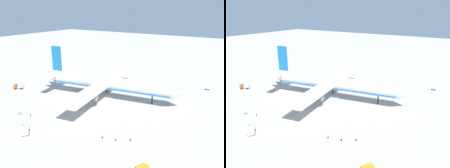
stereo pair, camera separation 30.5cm
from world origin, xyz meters
The scene contains 15 objects.
ground_plane centered at (0.00, 0.00, 0.00)m, with size 600.00×600.00×0.00m, color #ADA8A0.
airliner centered at (-1.26, -0.23, 7.68)m, with size 80.34×69.42×25.37m.
service_truck_0 centered at (-51.99, -17.56, 1.33)m, with size 5.95×4.93×2.64m.
service_truck_1 centered at (-5.22, -48.70, 1.53)m, with size 4.92×4.81×2.77m.
service_van centered at (40.93, -44.26, 1.03)m, with size 3.63×5.05×1.97m.
baggage_cart_1 centered at (42.12, 40.80, 0.27)m, with size 3.02×1.57×0.40m.
baggage_cart_2 centered at (-22.52, -38.68, 0.26)m, with size 2.85×2.31×0.40m.
ground_worker_0 centered at (21.14, -35.63, 0.86)m, with size 0.56×0.56×1.69m.
ground_worker_1 centered at (26.07, -34.29, 0.89)m, with size 0.50×0.50×1.74m.
ground_worker_2 centered at (30.55, -31.43, 0.88)m, with size 0.52×0.52×1.73m.
ground_worker_3 centered at (-15.87, -38.06, 0.84)m, with size 0.56×0.56×1.66m.
ground_worker_4 centered at (-11.16, -45.54, 0.86)m, with size 0.51×0.51×1.69m.
traffic_cone_0 centered at (37.15, 26.16, 0.28)m, with size 0.36×0.36×0.55m, color orange.
traffic_cone_1 centered at (-1.45, 43.00, 0.28)m, with size 0.36×0.36×0.55m, color orange.
traffic_cone_2 centered at (-38.69, -32.00, 0.28)m, with size 0.36×0.36×0.55m, color orange.
Camera 2 is at (64.61, -96.08, 45.57)m, focal length 37.14 mm.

